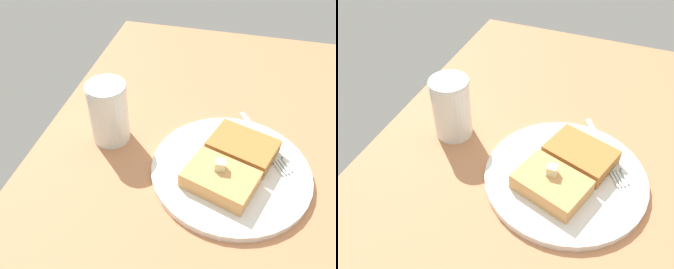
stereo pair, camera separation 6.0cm
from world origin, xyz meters
TOP-DOWN VIEW (x-y plane):
  - table_surface at (0.00, 0.00)cm, footprint 90.92×90.92cm
  - plate at (-2.88, 11.55)cm, footprint 25.43×25.43cm
  - toast_slice_left at (-6.70, 12.85)cm, footprint 10.30×12.19cm
  - toast_slice_middle at (0.93, 10.25)cm, footprint 10.30×12.19cm
  - butter_pat_primary at (-5.83, 13.15)cm, footprint 1.49×1.64cm
  - fork at (3.80, 6.45)cm, footprint 14.35×9.66cm
  - syrup_jar at (0.83, 33.08)cm, footprint 6.87×6.87cm

SIDE VIEW (x-z plane):
  - table_surface at x=0.00cm, z-range 0.00..2.34cm
  - plate at x=-2.88cm, z-range 2.42..3.56cm
  - fork at x=3.80cm, z-range 3.49..3.85cm
  - toast_slice_left at x=-6.70cm, z-range 3.49..6.17cm
  - toast_slice_middle at x=0.93cm, z-range 3.49..6.17cm
  - butter_pat_primary at x=-5.83cm, z-range 6.17..7.73cm
  - syrup_jar at x=0.83cm, z-range 2.04..13.15cm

